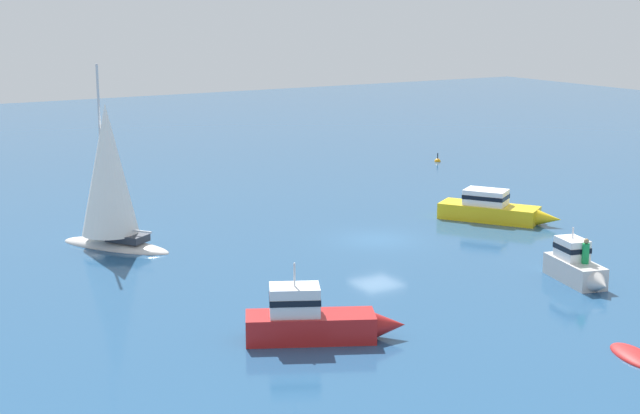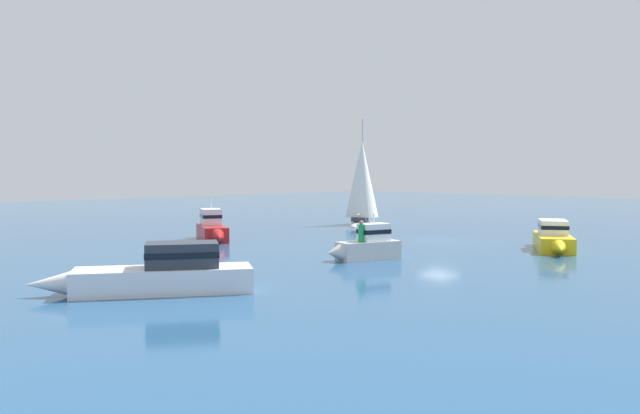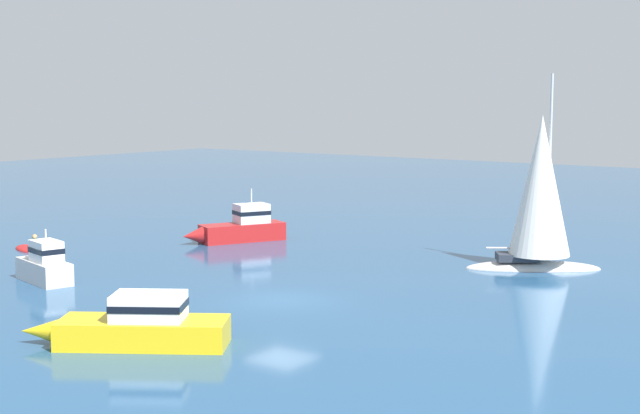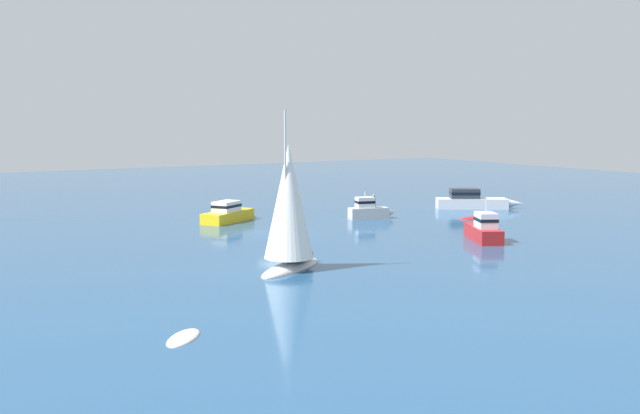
# 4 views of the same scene
# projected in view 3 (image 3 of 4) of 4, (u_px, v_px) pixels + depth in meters

# --- Properties ---
(ground_plane) EXTENTS (160.00, 160.00, 0.00)m
(ground_plane) POSITION_uv_depth(u_px,v_px,m) (282.00, 300.00, 37.86)
(ground_plane) COLOR navy
(launch) EXTENTS (4.49, 2.21, 2.50)m
(launch) POSITION_uv_depth(u_px,v_px,m) (42.00, 265.00, 41.61)
(launch) COLOR silver
(launch) RESTS_ON ground
(launch_1) EXTENTS (3.93, 6.08, 3.07)m
(launch_1) POSITION_uv_depth(u_px,v_px,m) (240.00, 228.00, 53.22)
(launch_1) COLOR #B21E1E
(launch_1) RESTS_ON ground
(powerboat) EXTENTS (6.75, 5.09, 1.83)m
(powerboat) POSITION_uv_depth(u_px,v_px,m) (137.00, 325.00, 30.88)
(powerboat) COLOR yellow
(powerboat) RESTS_ON ground
(rib) EXTENTS (3.03, 2.01, 0.47)m
(rib) POSITION_uv_depth(u_px,v_px,m) (29.00, 250.00, 50.36)
(rib) COLOR #B21E1E
(rib) RESTS_ON ground
(ketch) EXTENTS (6.51, 5.19, 9.96)m
(ketch) POSITION_uv_depth(u_px,v_px,m) (539.00, 198.00, 44.34)
(ketch) COLOR silver
(ketch) RESTS_ON ground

